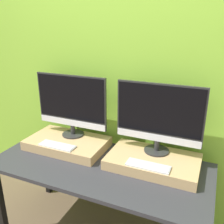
% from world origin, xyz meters
% --- Properties ---
extents(wall_back, '(8.00, 0.04, 2.60)m').
position_xyz_m(wall_back, '(0.00, 0.81, 1.30)').
color(wall_back, '#8CC638').
rests_on(wall_back, ground_plane).
extents(workbench, '(1.68, 0.74, 0.71)m').
position_xyz_m(workbench, '(0.00, 0.37, 0.64)').
color(workbench, '#2D2D33').
rests_on(workbench, ground_plane).
extents(wooden_riser_left, '(0.68, 0.41, 0.08)m').
position_xyz_m(wooden_riser_left, '(-0.38, 0.51, 0.75)').
color(wooden_riser_left, tan).
rests_on(wooden_riser_left, workbench).
extents(monitor_left, '(0.66, 0.20, 0.55)m').
position_xyz_m(monitor_left, '(-0.38, 0.61, 1.09)').
color(monitor_left, '#282828').
rests_on(monitor_left, wooden_riser_left).
extents(keyboard_left, '(0.31, 0.10, 0.01)m').
position_xyz_m(keyboard_left, '(-0.38, 0.37, 0.79)').
color(keyboard_left, silver).
rests_on(keyboard_left, wooden_riser_left).
extents(wooden_riser_right, '(0.68, 0.41, 0.08)m').
position_xyz_m(wooden_riser_right, '(0.38, 0.51, 0.75)').
color(wooden_riser_right, tan).
rests_on(wooden_riser_right, workbench).
extents(monitor_right, '(0.66, 0.20, 0.55)m').
position_xyz_m(monitor_right, '(0.38, 0.61, 1.09)').
color(monitor_right, '#282828').
rests_on(monitor_right, wooden_riser_right).
extents(keyboard_right, '(0.31, 0.10, 0.01)m').
position_xyz_m(keyboard_right, '(0.38, 0.37, 0.79)').
color(keyboard_right, silver).
rests_on(keyboard_right, wooden_riser_right).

